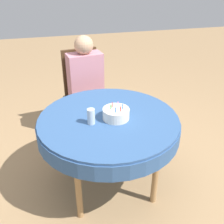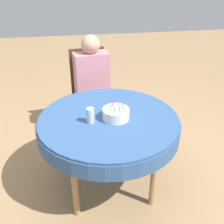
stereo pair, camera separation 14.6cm
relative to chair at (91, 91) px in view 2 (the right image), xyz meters
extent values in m
plane|color=#A37F56|center=(0.05, -0.97, -0.51)|extent=(12.00, 12.00, 0.00)
cylinder|color=#335689|center=(0.05, -0.97, 0.19)|extent=(1.14, 1.14, 0.02)
cylinder|color=#335689|center=(0.05, -0.97, 0.11)|extent=(1.16, 1.16, 0.13)
cylinder|color=#A37A4C|center=(-0.26, -1.28, -0.17)|extent=(0.05, 0.05, 0.68)
cylinder|color=#A37A4C|center=(0.37, -1.28, -0.17)|extent=(0.05, 0.05, 0.68)
cylinder|color=#A37A4C|center=(-0.26, -0.65, -0.17)|extent=(0.05, 0.05, 0.68)
cylinder|color=#A37A4C|center=(0.37, -0.65, -0.17)|extent=(0.05, 0.05, 0.68)
cube|color=#4C331E|center=(0.01, -0.09, -0.09)|extent=(0.50, 0.50, 0.04)
cube|color=#4C331E|center=(-0.02, 0.12, 0.20)|extent=(0.40, 0.09, 0.54)
cylinder|color=#4C331E|center=(-0.15, -0.31, -0.31)|extent=(0.04, 0.04, 0.40)
cylinder|color=#4C331E|center=(0.23, -0.25, -0.31)|extent=(0.04, 0.04, 0.40)
cylinder|color=#4C331E|center=(-0.21, 0.08, -0.31)|extent=(0.04, 0.04, 0.40)
cylinder|color=#4C331E|center=(0.18, 0.14, -0.31)|extent=(0.04, 0.04, 0.40)
cylinder|color=tan|center=(-0.06, -0.24, -0.29)|extent=(0.09, 0.09, 0.43)
cylinder|color=tan|center=(0.12, -0.22, -0.29)|extent=(0.09, 0.09, 0.43)
cube|color=#C67F8E|center=(0.01, -0.09, 0.20)|extent=(0.39, 0.24, 0.55)
sphere|color=tan|center=(0.01, -0.09, 0.56)|extent=(0.20, 0.20, 0.20)
cylinder|color=white|center=(0.11, -1.00, 0.24)|extent=(0.21, 0.21, 0.09)
cylinder|color=blue|center=(0.16, -1.00, 0.30)|extent=(0.01, 0.01, 0.04)
cylinder|color=#D166B2|center=(0.14, -0.96, 0.30)|extent=(0.01, 0.01, 0.04)
cylinder|color=red|center=(0.09, -0.96, 0.30)|extent=(0.01, 0.01, 0.04)
cylinder|color=green|center=(0.07, -0.99, 0.30)|extent=(0.01, 0.01, 0.04)
cylinder|color=blue|center=(0.09, -1.05, 0.30)|extent=(0.01, 0.01, 0.04)
cylinder|color=red|center=(0.13, -1.04, 0.30)|extent=(0.01, 0.01, 0.04)
cylinder|color=silver|center=(-0.10, -1.02, 0.26)|extent=(0.06, 0.06, 0.13)
camera|label=1|loc=(-0.37, -2.74, 1.27)|focal=42.00mm
camera|label=2|loc=(-0.23, -2.78, 1.27)|focal=42.00mm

